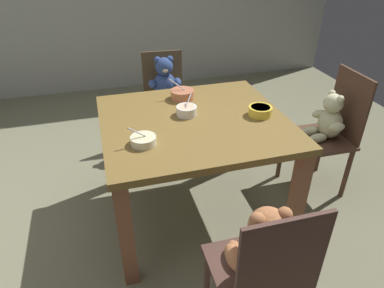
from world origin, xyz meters
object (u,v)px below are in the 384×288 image
(porridge_bowl_white_center, at_px, (187,111))
(teddy_chair_near_front, at_px, (262,259))
(dining_table, at_px, (194,136))
(teddy_chair_near_right, at_px, (328,126))
(porridge_bowl_yellow_near_right, at_px, (260,111))
(porridge_bowl_cream_near_left, at_px, (143,140))
(porridge_bowl_terracotta_far_center, at_px, (182,94))
(teddy_chair_far_center, at_px, (165,91))

(porridge_bowl_white_center, bearing_deg, teddy_chair_near_front, -87.32)
(dining_table, bearing_deg, teddy_chair_near_front, -88.90)
(teddy_chair_near_right, xyz_separation_m, porridge_bowl_yellow_near_right, (-0.60, -0.09, 0.24))
(porridge_bowl_yellow_near_right, height_order, porridge_bowl_white_center, porridge_bowl_white_center)
(teddy_chair_near_right, bearing_deg, porridge_bowl_yellow_near_right, 9.42)
(teddy_chair_near_right, distance_m, porridge_bowl_cream_near_left, 1.40)
(porridge_bowl_cream_near_left, relative_size, porridge_bowl_white_center, 1.17)
(dining_table, relative_size, teddy_chair_near_front, 1.24)
(porridge_bowl_terracotta_far_center, bearing_deg, teddy_chair_near_right, -16.27)
(porridge_bowl_white_center, bearing_deg, porridge_bowl_cream_near_left, -139.10)
(porridge_bowl_terracotta_far_center, xyz_separation_m, porridge_bowl_yellow_near_right, (0.41, -0.38, -0.00))
(teddy_chair_near_right, relative_size, porridge_bowl_white_center, 7.19)
(dining_table, distance_m, teddy_chair_near_right, 1.02)
(porridge_bowl_terracotta_far_center, height_order, porridge_bowl_white_center, porridge_bowl_terracotta_far_center)
(porridge_bowl_cream_near_left, bearing_deg, porridge_bowl_terracotta_far_center, 56.05)
(teddy_chair_near_front, distance_m, porridge_bowl_white_center, 1.05)
(teddy_chair_far_center, height_order, porridge_bowl_yellow_near_right, teddy_chair_far_center)
(dining_table, xyz_separation_m, teddy_chair_far_center, (0.02, 0.95, -0.08))
(dining_table, bearing_deg, porridge_bowl_terracotta_far_center, 88.76)
(teddy_chair_near_front, height_order, porridge_bowl_terracotta_far_center, teddy_chair_near_front)
(porridge_bowl_yellow_near_right, xyz_separation_m, porridge_bowl_cream_near_left, (-0.76, -0.14, -0.01))
(dining_table, bearing_deg, porridge_bowl_white_center, 113.38)
(dining_table, relative_size, porridge_bowl_white_center, 8.82)
(teddy_chair_near_right, distance_m, teddy_chair_near_front, 1.40)
(teddy_chair_near_front, bearing_deg, porridge_bowl_cream_near_left, 26.33)
(teddy_chair_near_right, relative_size, porridge_bowl_terracotta_far_center, 5.63)
(teddy_chair_far_center, height_order, porridge_bowl_cream_near_left, porridge_bowl_cream_near_left)
(porridge_bowl_cream_near_left, bearing_deg, porridge_bowl_yellow_near_right, 10.80)
(dining_table, xyz_separation_m, porridge_bowl_yellow_near_right, (0.41, -0.06, 0.15))
(teddy_chair_near_front, relative_size, porridge_bowl_cream_near_left, 6.08)
(porridge_bowl_terracotta_far_center, bearing_deg, teddy_chair_near_front, -89.49)
(teddy_chair_near_right, bearing_deg, porridge_bowl_terracotta_far_center, -14.94)
(teddy_chair_far_center, bearing_deg, teddy_chair_near_right, 50.92)
(porridge_bowl_terracotta_far_center, relative_size, porridge_bowl_white_center, 1.28)
(dining_table, distance_m, teddy_chair_near_front, 0.96)
(teddy_chair_near_front, xyz_separation_m, porridge_bowl_terracotta_far_center, (-0.01, 1.28, 0.21))
(teddy_chair_near_front, bearing_deg, teddy_chair_far_center, 0.59)
(teddy_chair_far_center, distance_m, porridge_bowl_cream_near_left, 1.24)
(porridge_bowl_yellow_near_right, relative_size, porridge_bowl_white_center, 1.14)
(porridge_bowl_cream_near_left, height_order, porridge_bowl_white_center, porridge_bowl_white_center)
(porridge_bowl_white_center, bearing_deg, teddy_chair_near_right, -2.40)
(teddy_chair_near_right, xyz_separation_m, teddy_chair_near_front, (-1.00, -0.99, 0.03))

